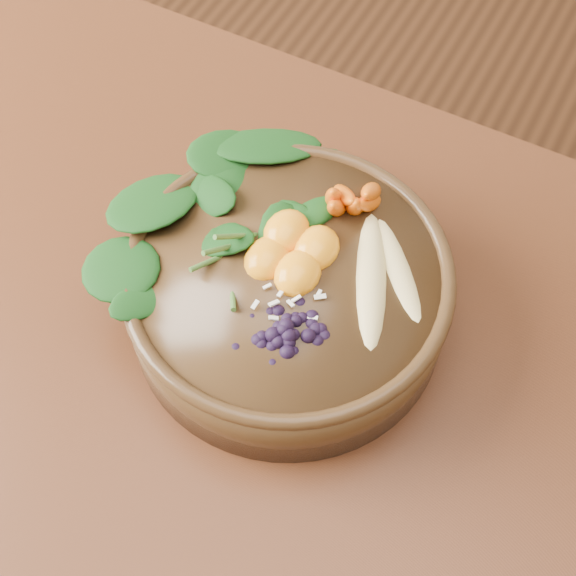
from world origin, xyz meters
name	(u,v)px	position (x,y,z in m)	size (l,w,h in m)	color
dining_table	(262,568)	(0.00, 0.00, 0.66)	(1.60, 0.90, 0.75)	#331C0C
stoneware_bowl	(288,295)	(-0.07, 0.17, 0.78)	(0.26, 0.26, 0.07)	#3E2A17
kale_heap	(243,197)	(-0.12, 0.20, 0.84)	(0.17, 0.15, 0.04)	#0F410F
carrot_cluster	(355,175)	(-0.05, 0.25, 0.85)	(0.05, 0.05, 0.07)	orange
banana_halves	(386,265)	(0.00, 0.20, 0.83)	(0.11, 0.14, 0.02)	#E0CC84
mandarin_cluster	(292,244)	(-0.07, 0.19, 0.83)	(0.07, 0.08, 0.03)	orange
blueberry_pile	(286,320)	(-0.04, 0.12, 0.84)	(0.12, 0.09, 0.04)	black
coconut_flakes	(288,288)	(-0.06, 0.16, 0.82)	(0.08, 0.06, 0.01)	white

